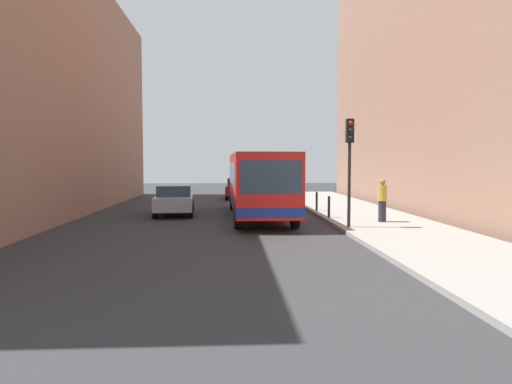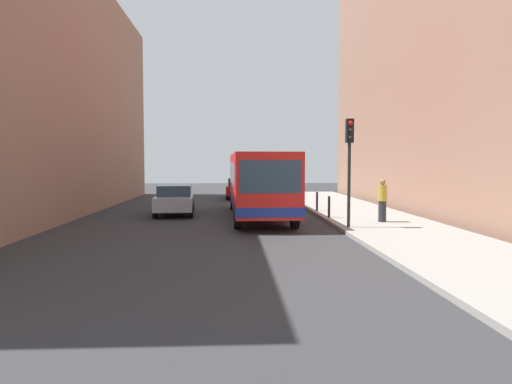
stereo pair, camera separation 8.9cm
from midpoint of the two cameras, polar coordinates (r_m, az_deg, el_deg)
ground_plane at (r=19.75m, az=-0.17°, el=-4.04°), size 80.00×80.00×0.00m
sidewalk at (r=20.72m, az=14.95°, el=-3.60°), size 4.40×40.00×0.15m
building_left at (r=26.07m, az=-27.38°, el=11.34°), size 7.00×32.00×12.63m
building_right at (r=27.24m, az=25.26°, el=15.22°), size 7.00×32.00×16.54m
bus at (r=22.73m, az=0.42°, el=1.33°), size 2.73×11.07×3.00m
car_beside_bus at (r=24.18m, az=-9.54°, el=-0.82°), size 2.07×4.50×1.48m
car_behind_bus at (r=34.46m, az=-1.84°, el=0.53°), size 2.02×4.48×1.48m
traffic_light at (r=18.43m, az=11.22°, el=4.71°), size 0.28×0.33×4.10m
bollard_near at (r=21.59m, az=8.82°, el=-1.76°), size 0.11×0.11×0.95m
bollard_mid at (r=24.51m, az=7.39°, el=-1.11°), size 0.11×0.11×0.95m
pedestrian_near_signal at (r=20.45m, az=14.96°, el=-0.98°), size 0.38×0.38×1.77m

